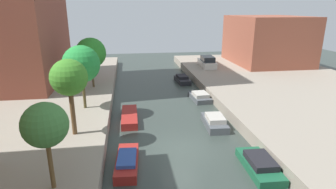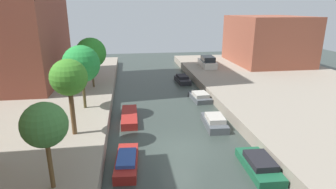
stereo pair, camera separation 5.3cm
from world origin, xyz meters
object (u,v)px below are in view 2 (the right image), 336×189
(parked_car, at_px, (207,62))
(street_tree_5, at_px, (91,53))
(low_block_right, at_px, (267,40))
(moored_boat_left_2, at_px, (127,162))
(street_tree_4, at_px, (81,64))
(moored_boat_right_3, at_px, (214,122))
(moored_boat_right_2, at_px, (259,165))
(moored_boat_left_3, at_px, (129,117))
(moored_boat_right_4, at_px, (200,97))
(street_tree_2, at_px, (45,125))
(street_tree_3, at_px, (69,78))
(moored_boat_right_5, at_px, (182,80))

(parked_car, bearing_deg, street_tree_5, -150.79)
(low_block_right, distance_m, moored_boat_left_2, 33.51)
(parked_car, bearing_deg, street_tree_4, -135.07)
(street_tree_4, relative_size, moored_boat_right_3, 1.50)
(parked_car, distance_m, moored_boat_right_2, 25.35)
(moored_boat_left_3, xyz_separation_m, moored_boat_right_4, (7.39, 4.42, 0.04))
(parked_car, distance_m, moored_boat_left_3, 19.90)
(moored_boat_right_3, bearing_deg, moored_boat_left_3, 161.19)
(street_tree_2, bearing_deg, moored_boat_right_4, 52.72)
(moored_boat_left_3, distance_m, moored_boat_right_3, 7.21)
(moored_boat_left_2, bearing_deg, moored_boat_left_3, 87.98)
(street_tree_3, height_order, street_tree_4, street_tree_4)
(moored_boat_right_4, bearing_deg, parked_car, 70.69)
(moored_boat_left_2, bearing_deg, moored_boat_right_3, 35.26)
(moored_boat_left_3, height_order, moored_boat_right_5, moored_boat_right_5)
(street_tree_3, relative_size, moored_boat_left_2, 1.32)
(moored_boat_right_3, bearing_deg, street_tree_3, -169.74)
(low_block_right, xyz_separation_m, moored_boat_left_2, (-21.63, -25.26, -4.18))
(moored_boat_left_2, relative_size, moored_boat_right_3, 1.10)
(moored_boat_left_2, bearing_deg, moored_boat_right_4, 56.94)
(street_tree_5, distance_m, moored_boat_right_2, 20.43)
(low_block_right, height_order, street_tree_4, low_block_right)
(moored_boat_left_2, distance_m, moored_boat_left_3, 7.34)
(parked_car, distance_m, moored_boat_right_3, 19.13)
(street_tree_4, distance_m, parked_car, 21.77)
(low_block_right, relative_size, moored_boat_right_4, 3.46)
(low_block_right, height_order, moored_boat_right_4, low_block_right)
(moored_boat_left_3, xyz_separation_m, moored_boat_right_2, (7.53, -8.82, 0.05))
(low_block_right, xyz_separation_m, moored_boat_right_3, (-14.54, -20.25, -4.12))
(street_tree_2, distance_m, moored_boat_left_2, 5.95)
(street_tree_4, xyz_separation_m, moored_boat_right_2, (11.26, -9.79, -4.46))
(moored_boat_left_3, xyz_separation_m, moored_boat_right_5, (6.96, 11.68, 0.07))
(parked_car, bearing_deg, moored_boat_left_2, -116.59)
(parked_car, relative_size, moored_boat_right_2, 1.24)
(low_block_right, bearing_deg, parked_car, -169.97)
(street_tree_4, xyz_separation_m, moored_boat_left_3, (3.73, -0.97, -4.50))
(low_block_right, relative_size, moored_boat_left_2, 3.05)
(parked_car, distance_m, moored_boat_left_2, 26.33)
(moored_boat_right_2, bearing_deg, moored_boat_right_5, 91.58)
(moored_boat_right_3, bearing_deg, moored_boat_right_2, -83.83)
(street_tree_3, xyz_separation_m, moored_boat_right_3, (10.56, 1.91, -4.52))
(street_tree_5, xyz_separation_m, moored_boat_right_5, (10.70, 4.03, -4.32))
(moored_boat_left_3, height_order, moored_boat_right_4, moored_boat_right_4)
(moored_boat_right_2, xyz_separation_m, moored_boat_right_5, (-0.57, 20.51, 0.02))
(street_tree_3, bearing_deg, moored_boat_left_2, -41.68)
(moored_boat_left_2, height_order, moored_boat_left_3, moored_boat_left_2)
(moored_boat_right_2, bearing_deg, moored_boat_right_3, 96.17)
(moored_boat_right_3, bearing_deg, street_tree_2, -143.30)
(low_block_right, bearing_deg, street_tree_4, -145.96)
(moored_boat_left_3, relative_size, moored_boat_right_5, 1.26)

